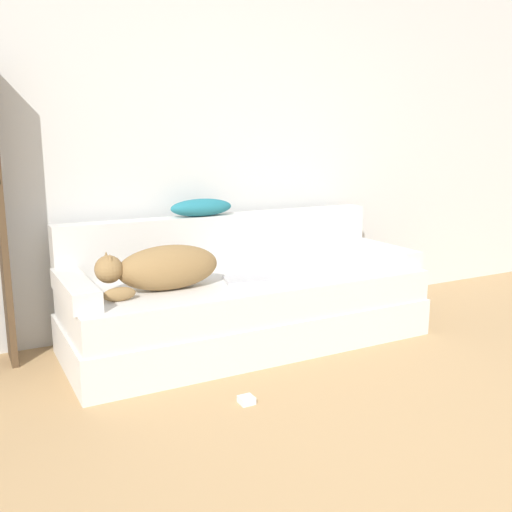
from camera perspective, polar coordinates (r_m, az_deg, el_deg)
The scene contains 9 objects.
wall_back at distance 4.02m, azimuth -3.78°, elevation 12.55°, with size 7.62×0.06×2.70m.
couch at distance 3.64m, azimuth -0.71°, elevation -5.47°, with size 2.27×0.86×0.44m.
couch_backrest at distance 3.86m, azimuth -3.19°, elevation 1.59°, with size 2.23×0.15×0.35m.
couch_arm_left at distance 3.23m, azimuth -17.66°, elevation -3.17°, with size 0.15×0.67×0.11m.
couch_arm_right at distance 4.15m, azimuth 12.42°, elevation 0.35°, with size 0.15×0.67×0.11m.
dog at distance 3.28m, azimuth -9.37°, elevation -1.20°, with size 0.72×0.26×0.26m.
laptop at distance 3.48m, azimuth -0.69°, elevation -2.34°, with size 0.34×0.27×0.02m.
throw_pillow at distance 3.74m, azimuth -5.48°, elevation 4.86°, with size 0.42×0.16×0.11m.
power_adapter at distance 2.91m, azimuth -0.95°, elevation -14.21°, with size 0.07×0.07×0.04m.
Camera 1 is at (-1.67, -0.93, 1.29)m, focal length 40.00 mm.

